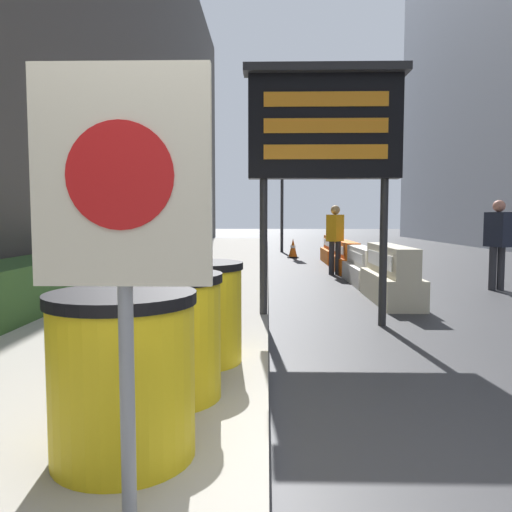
% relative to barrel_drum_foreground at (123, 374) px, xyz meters
% --- Properties ---
extents(hedge_strip, '(0.90, 7.83, 0.67)m').
position_rel_barrel_drum_foreground_xyz_m(hedge_strip, '(-2.51, 3.59, -0.10)').
color(hedge_strip, '#335628').
rests_on(hedge_strip, sidewalk_left).
extents(barrel_drum_foreground, '(0.77, 0.77, 0.86)m').
position_rel_barrel_drum_foreground_xyz_m(barrel_drum_foreground, '(0.00, 0.00, 0.00)').
color(barrel_drum_foreground, yellow).
rests_on(barrel_drum_foreground, sidewalk_left).
extents(barrel_drum_middle, '(0.77, 0.77, 0.86)m').
position_rel_barrel_drum_foreground_xyz_m(barrel_drum_middle, '(0.06, 0.86, 0.00)').
color(barrel_drum_middle, yellow).
rests_on(barrel_drum_middle, sidewalk_left).
extents(barrel_drum_back, '(0.77, 0.77, 0.86)m').
position_rel_barrel_drum_foreground_xyz_m(barrel_drum_back, '(0.16, 1.73, 0.00)').
color(barrel_drum_back, yellow).
rests_on(barrel_drum_back, sidewalk_left).
extents(warning_sign, '(0.69, 0.08, 1.83)m').
position_rel_barrel_drum_foreground_xyz_m(warning_sign, '(0.19, -0.60, 0.85)').
color(warning_sign, gray).
rests_on(warning_sign, sidewalk_left).
extents(message_board, '(2.04, 0.36, 3.26)m').
position_rel_barrel_drum_foreground_xyz_m(message_board, '(1.47, 3.88, 1.93)').
color(message_board, '#28282B').
rests_on(message_board, ground_plane).
extents(jersey_barrier_cream, '(0.61, 2.11, 0.93)m').
position_rel_barrel_drum_foreground_xyz_m(jersey_barrier_cream, '(2.79, 5.72, -0.17)').
color(jersey_barrier_cream, beige).
rests_on(jersey_barrier_cream, ground_plane).
extents(jersey_barrier_white, '(0.59, 2.12, 0.76)m').
position_rel_barrel_drum_foreground_xyz_m(jersey_barrier_white, '(2.79, 8.06, -0.25)').
color(jersey_barrier_white, silver).
rests_on(jersey_barrier_white, ground_plane).
extents(jersey_barrier_orange_far, '(0.61, 2.19, 0.78)m').
position_rel_barrel_drum_foreground_xyz_m(jersey_barrier_orange_far, '(2.79, 10.46, -0.24)').
color(jersey_barrier_orange_far, orange).
rests_on(jersey_barrier_orange_far, ground_plane).
extents(jersey_barrier_orange_near, '(0.57, 2.08, 0.82)m').
position_rel_barrel_drum_foreground_xyz_m(jersey_barrier_orange_near, '(2.79, 12.98, -0.22)').
color(jersey_barrier_orange_near, orange).
rests_on(jersey_barrier_orange_near, ground_plane).
extents(traffic_cone_near, '(0.33, 0.33, 0.59)m').
position_rel_barrel_drum_foreground_xyz_m(traffic_cone_near, '(2.95, 12.14, -0.30)').
color(traffic_cone_near, black).
rests_on(traffic_cone_near, ground_plane).
extents(traffic_cone_mid, '(0.38, 0.38, 0.67)m').
position_rel_barrel_drum_foreground_xyz_m(traffic_cone_mid, '(1.64, 14.76, -0.25)').
color(traffic_cone_mid, black).
rests_on(traffic_cone_mid, ground_plane).
extents(traffic_light_near_curb, '(0.28, 0.45, 4.47)m').
position_rel_barrel_drum_foreground_xyz_m(traffic_light_near_curb, '(1.34, 17.59, 2.64)').
color(traffic_light_near_curb, '#2D2D30').
rests_on(traffic_light_near_curb, ground_plane).
extents(pedestrian_worker, '(0.43, 0.52, 1.73)m').
position_rel_barrel_drum_foreground_xyz_m(pedestrian_worker, '(5.15, 7.11, 0.44)').
color(pedestrian_worker, '#333338').
rests_on(pedestrian_worker, ground_plane).
extents(pedestrian_passerby, '(0.47, 0.52, 1.69)m').
position_rel_barrel_drum_foreground_xyz_m(pedestrian_passerby, '(2.40, 9.66, 0.42)').
color(pedestrian_passerby, '#333338').
rests_on(pedestrian_passerby, ground_plane).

